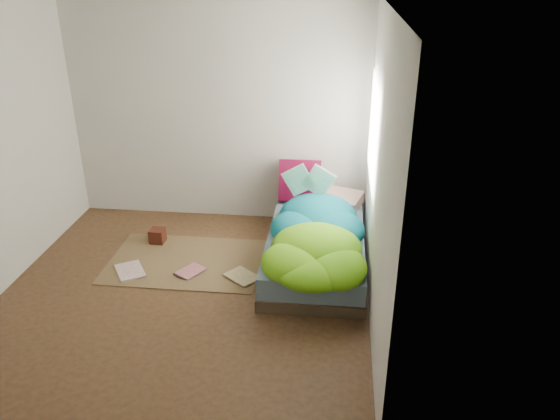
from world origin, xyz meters
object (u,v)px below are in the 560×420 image
object	(u,v)px
floor_book_a	(117,274)
wooden_box	(158,236)
pillow_magenta	(300,181)
open_book	(309,172)
bed	(316,247)
floor_book_b	(184,268)

from	to	relation	value
floor_book_a	wooden_box	bearing A→B (deg)	43.44
wooden_box	pillow_magenta	bearing A→B (deg)	21.56
wooden_box	floor_book_a	xyz separation A→B (m)	(-0.19, -0.74, -0.07)
pillow_magenta	floor_book_a	bearing A→B (deg)	-143.17
open_book	wooden_box	world-z (taller)	open_book
pillow_magenta	wooden_box	size ratio (longest dim) A/B	3.07
bed	floor_book_a	xyz separation A→B (m)	(-1.98, -0.53, -0.14)
pillow_magenta	floor_book_a	distance (m)	2.27
bed	pillow_magenta	xyz separation A→B (m)	(-0.24, 0.82, 0.41)
wooden_box	bed	bearing A→B (deg)	-6.68
open_book	floor_book_b	distance (m)	1.67
pillow_magenta	floor_book_b	size ratio (longest dim) A/B	1.74
pillow_magenta	floor_book_b	distance (m)	1.70
bed	floor_book_a	world-z (taller)	bed
bed	open_book	bearing A→B (deg)	103.95
open_book	pillow_magenta	bearing A→B (deg)	109.96
floor_book_a	floor_book_b	xyz separation A→B (m)	(0.64, 0.18, -0.00)
pillow_magenta	floor_book_a	size ratio (longest dim) A/B	1.38
bed	pillow_magenta	distance (m)	0.95
floor_book_b	bed	bearing A→B (deg)	46.49
bed	open_book	world-z (taller)	open_book
pillow_magenta	floor_book_a	xyz separation A→B (m)	(-1.74, -1.35, -0.56)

